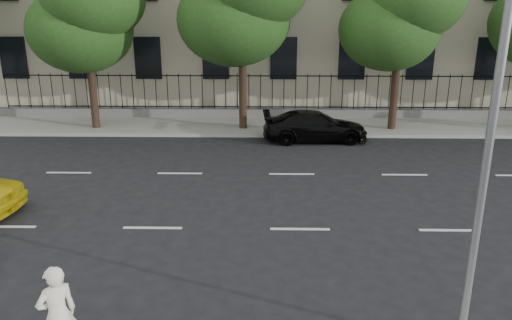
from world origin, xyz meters
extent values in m
plane|color=black|center=(0.00, 0.00, 0.00)|extent=(120.00, 120.00, 0.00)
cube|color=gray|center=(0.00, 14.00, 0.07)|extent=(60.00, 4.00, 0.15)
cube|color=slate|center=(0.00, 15.70, 0.35)|extent=(30.00, 0.50, 0.40)
cube|color=black|center=(0.00, 15.70, 0.65)|extent=(28.80, 0.05, 0.05)
cube|color=black|center=(0.00, 15.70, 2.25)|extent=(28.80, 0.05, 0.05)
cylinder|color=slate|center=(2.50, -2.30, 4.15)|extent=(0.14, 0.14, 8.00)
cylinder|color=#382619|center=(-9.00, 13.20, 1.64)|extent=(0.36, 0.36, 2.97)
ellipsoid|color=#234717|center=(-9.40, 13.50, 4.62)|extent=(4.75, 4.75, 3.90)
cylinder|color=#382619|center=(-2.00, 13.20, 1.81)|extent=(0.36, 0.36, 3.32)
ellipsoid|color=#234717|center=(-2.40, 13.50, 5.09)|extent=(5.13, 5.13, 4.21)
cylinder|color=#382619|center=(5.00, 13.20, 1.69)|extent=(0.36, 0.36, 3.08)
ellipsoid|color=#234717|center=(4.60, 13.50, 4.67)|extent=(4.56, 4.56, 3.74)
imported|color=black|center=(1.23, 11.50, 0.66)|extent=(4.63, 2.06, 1.32)
imported|color=white|center=(-4.31, -2.89, 1.02)|extent=(0.75, 0.73, 1.74)
camera|label=1|loc=(-0.96, -9.77, 5.87)|focal=35.00mm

